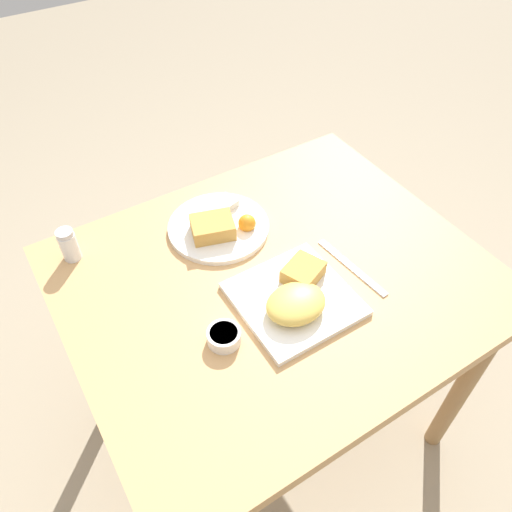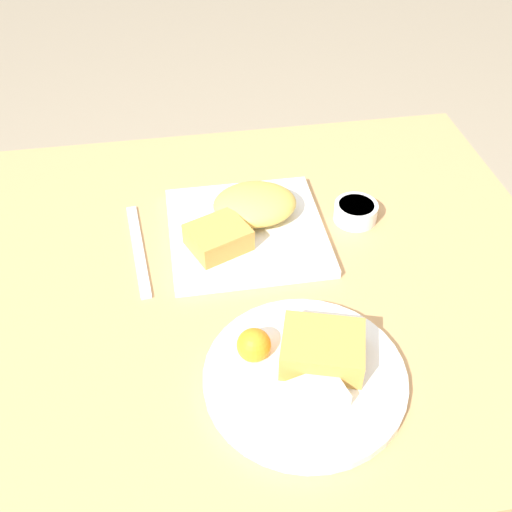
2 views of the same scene
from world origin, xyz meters
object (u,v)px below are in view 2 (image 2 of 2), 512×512
object	(u,v)px
plate_oval_far	(305,370)
butter_knife	(138,249)
plate_square_near	(246,221)
sauce_ramekin	(356,211)

from	to	relation	value
plate_oval_far	butter_knife	bearing A→B (deg)	-53.92
plate_square_near	butter_knife	distance (m)	0.17
plate_square_near	butter_knife	size ratio (longest dim) A/B	1.12
plate_oval_far	sauce_ramekin	world-z (taller)	plate_oval_far
plate_square_near	plate_oval_far	size ratio (longest dim) A/B	0.96
plate_square_near	plate_oval_far	world-z (taller)	plate_square_near
butter_knife	sauce_ramekin	bearing A→B (deg)	88.06
plate_square_near	butter_knife	xyz separation A→B (m)	(0.17, 0.02, -0.02)
sauce_ramekin	butter_knife	world-z (taller)	sauce_ramekin
plate_oval_far	sauce_ramekin	bearing A→B (deg)	-117.10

